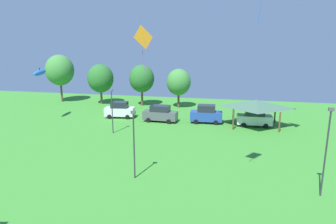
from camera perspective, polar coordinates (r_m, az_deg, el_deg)
kite_flying_1 at (r=39.47m, az=-4.71°, el=13.77°), size 1.76×2.66×6.31m
kite_flying_4 at (r=45.21m, az=-23.23°, el=6.91°), size 1.24×3.43×1.12m
parked_car_leftmost at (r=44.80m, az=-9.19°, el=0.40°), size 4.49×2.36×2.38m
parked_car_second_from_left at (r=42.03m, az=-1.50°, el=-0.31°), size 4.86×2.18×2.32m
parked_car_third_from_left at (r=41.65m, az=7.30°, el=-0.42°), size 4.41×2.14×2.53m
parked_car_rightmost_in_row at (r=41.39m, az=16.12°, el=-1.07°), size 4.58×2.16×2.30m
park_pavilion at (r=40.88m, az=16.39°, el=1.53°), size 7.26×5.64×3.60m
light_post_0 at (r=24.01m, az=27.94°, el=-6.04°), size 0.36×0.20×6.62m
light_post_1 at (r=24.33m, az=-6.52°, el=-5.44°), size 0.36×0.20×5.71m
light_post_2 at (r=36.88m, az=-10.61°, el=0.68°), size 0.36×0.20×5.46m
treeline_tree_0 at (r=59.00m, az=-19.92°, el=7.49°), size 5.12×5.12×8.71m
treeline_tree_1 at (r=54.96m, az=-12.74°, el=6.26°), size 4.60×4.60×7.16m
treeline_tree_2 at (r=52.36m, az=-5.03°, el=6.35°), size 4.34×4.34×7.15m
treeline_tree_3 at (r=50.61m, az=2.05°, el=5.70°), size 4.08×4.08×6.61m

